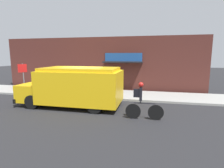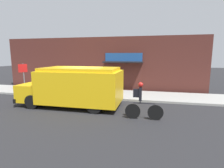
% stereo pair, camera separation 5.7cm
% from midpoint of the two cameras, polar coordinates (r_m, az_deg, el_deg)
% --- Properties ---
extents(ground_plane, '(70.00, 70.00, 0.00)m').
position_cam_midpoint_polar(ground_plane, '(11.82, -9.05, -4.79)').
color(ground_plane, '#232326').
extents(sidewalk, '(28.00, 2.90, 0.13)m').
position_cam_midpoint_polar(sidewalk, '(13.13, -6.76, -3.04)').
color(sidewalk, '#999993').
rests_on(sidewalk, ground_plane).
extents(storefront, '(16.95, 0.94, 4.34)m').
position_cam_midpoint_polar(storefront, '(14.60, -4.32, 6.60)').
color(storefront, '#4C231E').
rests_on(storefront, ground_plane).
extents(school_bus, '(5.74, 2.87, 2.20)m').
position_cam_midpoint_polar(school_bus, '(10.07, -12.13, -0.71)').
color(school_bus, yellow).
rests_on(school_bus, ground_plane).
extents(cyclist, '(1.70, 0.22, 1.70)m').
position_cam_midpoint_polar(cyclist, '(7.94, 9.53, -5.67)').
color(cyclist, black).
rests_on(cyclist, ground_plane).
extents(stop_sign_post, '(0.45, 0.45, 2.15)m').
position_cam_midpoint_polar(stop_sign_post, '(14.47, -27.16, 3.20)').
color(stop_sign_post, slate).
rests_on(stop_sign_post, sidewalk).
extents(trash_bin, '(0.59, 0.59, 0.93)m').
position_cam_midpoint_polar(trash_bin, '(14.96, -21.42, -0.04)').
color(trash_bin, slate).
rests_on(trash_bin, sidewalk).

